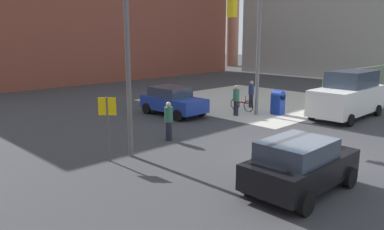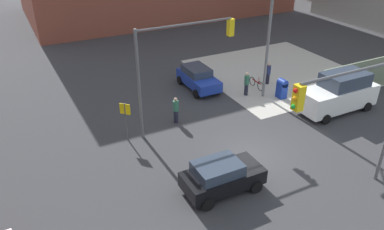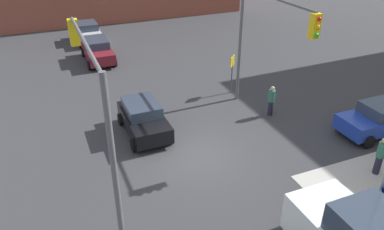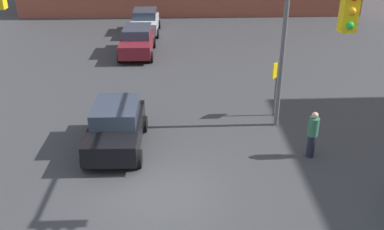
% 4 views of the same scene
% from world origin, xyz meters
% --- Properties ---
extents(ground_plane, '(120.00, 120.00, 0.00)m').
position_xyz_m(ground_plane, '(0.00, 0.00, 0.00)').
color(ground_plane, '#333335').
extents(traffic_signal_nw_corner, '(6.15, 0.36, 6.50)m').
position_xyz_m(traffic_signal_nw_corner, '(-2.13, 4.50, 4.67)').
color(traffic_signal_nw_corner, '#59595B').
rests_on(traffic_signal_nw_corner, ground).
extents(traffic_signal_se_corner, '(6.35, 0.36, 6.50)m').
position_xyz_m(traffic_signal_se_corner, '(2.04, -4.50, 4.68)').
color(traffic_signal_se_corner, '#59595B').
rests_on(traffic_signal_se_corner, ground).
extents(warning_sign_two_way, '(0.48, 0.48, 2.40)m').
position_xyz_m(warning_sign_two_way, '(-5.40, 4.58, 1.64)').
color(warning_sign_two_way, '#4C4C4C').
rests_on(warning_sign_two_way, ground).
extents(sedan_black, '(3.86, 2.02, 1.62)m').
position_xyz_m(sedan_black, '(-2.85, -1.71, 0.84)').
color(sedan_black, black).
rests_on(sedan_black, ground).
extents(sedan_silver, '(3.91, 2.02, 1.62)m').
position_xyz_m(sedan_silver, '(-19.16, -1.85, 0.84)').
color(sedan_silver, '#B7BABF').
rests_on(sedan_silver, ground).
extents(hatchback_maroon, '(4.33, 2.02, 1.62)m').
position_xyz_m(hatchback_maroon, '(-14.14, -1.95, 0.84)').
color(hatchback_maroon, maroon).
rests_on(hatchback_maroon, ground).
extents(hatchback_blue, '(2.02, 4.04, 1.62)m').
position_xyz_m(hatchback_blue, '(1.67, 9.15, 0.84)').
color(hatchback_blue, '#1E389E').
rests_on(hatchback_blue, ground).
extents(pedestrian_crossing, '(0.36, 0.36, 1.76)m').
position_xyz_m(pedestrian_crossing, '(4.20, 6.50, 0.92)').
color(pedestrian_crossing, '#2D664C').
rests_on(pedestrian_crossing, ground).
extents(pedestrian_walking_north, '(0.36, 0.36, 1.72)m').
position_xyz_m(pedestrian_walking_north, '(-2.00, 5.20, 0.90)').
color(pedestrian_walking_north, '#2D664C').
rests_on(pedestrian_walking_north, ground).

